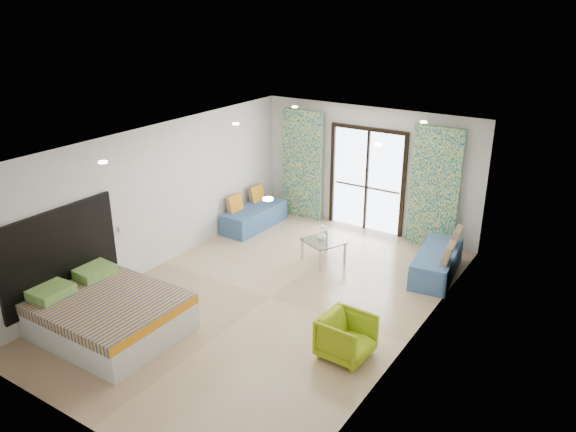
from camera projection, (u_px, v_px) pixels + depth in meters
The scene contains 24 objects.
floor at pixel (270, 297), 9.63m from camera, with size 5.00×7.50×0.01m, color #9F815F, non-canonical shape.
ceiling at pixel (268, 144), 8.64m from camera, with size 5.00×7.50×0.01m, color silver, non-canonical shape.
wall_back at pixel (368, 169), 12.06m from camera, with size 5.00×0.01×2.70m, color silver, non-canonical shape.
wall_front at pixel (75, 333), 6.20m from camera, with size 5.00×0.01×2.70m, color silver, non-canonical shape.
wall_left at pixel (158, 197), 10.40m from camera, with size 0.01×7.50×2.70m, color silver, non-canonical shape.
wall_right at pixel (415, 262), 7.87m from camera, with size 0.01×7.50×2.70m, color silver, non-canonical shape.
balcony_door at pixel (367, 174), 12.07m from camera, with size 1.76×0.08×2.28m.
balcony_rail at pixel (367, 187), 12.19m from camera, with size 1.52×0.03×0.04m, color #595451.
curtain_left at pixel (302, 165), 12.74m from camera, with size 1.00×0.10×2.50m, color silver.
curtain_right at pixel (435, 189), 11.17m from camera, with size 1.00×0.10×2.50m, color silver.
downlight_a at pixel (103, 162), 7.80m from camera, with size 0.12×0.12×0.02m, color #FFE0B2.
downlight_b at pixel (268, 199), 6.38m from camera, with size 0.12×0.12×0.02m, color #FFE0B2.
downlight_c at pixel (236, 124), 10.14m from camera, with size 0.12×0.12×0.02m, color #FFE0B2.
downlight_d at pixel (378, 145), 8.72m from camera, with size 0.12×0.12×0.02m, color #FFE0B2.
downlight_e at pixel (295, 107), 11.71m from camera, with size 0.12×0.12×0.02m, color #FFE0B2.
downlight_f at pixel (424, 122), 10.29m from camera, with size 0.12×0.12×0.02m, color #FFE0B2.
headboard at pixel (60, 255), 8.77m from camera, with size 0.06×2.10×1.50m, color black.
switch_plate at pixel (121, 229), 9.75m from camera, with size 0.02×0.10×0.10m, color silver.
bed at pixel (108, 314), 8.55m from camera, with size 2.12×1.73×0.73m.
daybed_left at pixel (254, 216), 12.51m from camera, with size 0.69×1.68×0.82m.
daybed_right at pixel (438, 262), 10.32m from camera, with size 0.88×1.77×0.84m.
coffee_table at pixel (324, 243), 10.79m from camera, with size 0.89×0.89×0.78m.
vase at pixel (321, 236), 10.76m from camera, with size 0.18×0.18×0.18m, color white.
armchair at pixel (346, 335), 7.94m from camera, with size 0.68×0.64×0.70m, color #99B217.
Camera 1 is at (4.86, -6.92, 4.82)m, focal length 35.00 mm.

